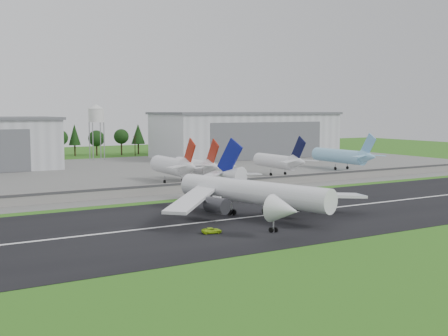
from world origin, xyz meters
TOP-DOWN VIEW (x-y plane):
  - ground at (0.00, 0.00)m, footprint 600.00×600.00m
  - runway at (0.00, 10.00)m, footprint 320.00×60.00m
  - runway_centerline at (0.00, 10.00)m, footprint 220.00×1.00m
  - apron at (0.00, 120.00)m, footprint 320.00×150.00m
  - blast_fence at (0.00, 54.99)m, footprint 240.00×0.61m
  - hangar_east at (75.00, 164.92)m, footprint 102.00×47.00m
  - water_tower at (-5.00, 185.00)m, footprint 8.40×8.40m
  - utility_poles at (0.00, 200.00)m, footprint 230.00×3.00m
  - treeline at (0.00, 215.00)m, footprint 320.00×16.00m
  - main_airliner at (-20.96, 9.59)m, footprint 54.38×57.78m
  - ground_vehicle at (-38.37, -1.32)m, footprint 4.64×2.78m
  - parked_jet_red_a at (-10.42, 76.59)m, footprint 7.36×31.29m
  - parked_jet_red_b at (-1.53, 76.53)m, footprint 7.36×31.29m
  - parked_jet_navy at (35.50, 76.54)m, footprint 7.36×31.29m
  - parked_jet_skyblue at (73.29, 81.58)m, footprint 7.36×37.29m

SIDE VIEW (x-z plane):
  - ground at x=0.00m, z-range 0.00..0.00m
  - utility_poles at x=0.00m, z-range -6.00..6.00m
  - treeline at x=0.00m, z-range -11.00..11.00m
  - runway at x=0.00m, z-range 0.00..0.10m
  - apron at x=0.00m, z-range 0.00..0.10m
  - runway_centerline at x=0.00m, z-range 0.10..0.12m
  - ground_vehicle at x=-38.37m, z-range 0.10..1.31m
  - blast_fence at x=0.00m, z-range 0.06..3.56m
  - main_airliner at x=-20.96m, z-range -4.19..13.98m
  - parked_jet_red_b at x=-1.53m, z-range -2.26..14.22m
  - parked_jet_navy at x=35.50m, z-range -2.22..14.32m
  - parked_jet_skyblue at x=73.29m, z-range -2.15..14.69m
  - parked_jet_red_a at x=-10.42m, z-range -2.06..14.88m
  - hangar_east at x=75.00m, z-range 0.03..25.23m
  - water_tower at x=-5.00m, z-range 9.85..39.25m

